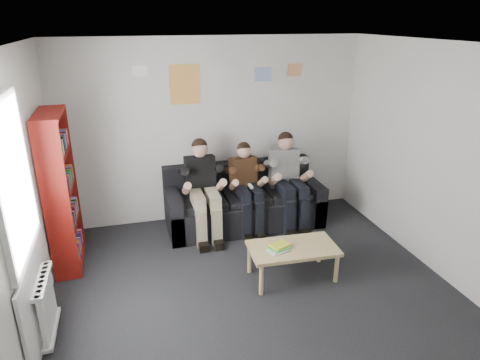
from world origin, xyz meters
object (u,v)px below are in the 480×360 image
object	(u,v)px
bookshelf	(61,192)
coffee_table	(293,250)
person_left	(203,190)
person_right	(289,181)
person_middle	(247,188)
sofa	(243,204)

from	to	relation	value
bookshelf	coffee_table	xyz separation A→B (m)	(2.58, -1.07, -0.61)
person_left	person_right	xyz separation A→B (m)	(1.27, -0.00, 0.00)
person_left	coffee_table	bearing A→B (deg)	-58.98
coffee_table	person_middle	bearing A→B (deg)	97.10
coffee_table	person_middle	distance (m)	1.39
coffee_table	person_middle	xyz separation A→B (m)	(-0.17, 1.35, 0.29)
sofa	coffee_table	world-z (taller)	sofa
coffee_table	person_left	bearing A→B (deg)	120.80
coffee_table	person_right	world-z (taller)	person_right
person_right	bookshelf	bearing A→B (deg)	-166.86
bookshelf	person_middle	size ratio (longest dim) A/B	1.51
bookshelf	coffee_table	distance (m)	2.86
person_left	person_middle	bearing A→B (deg)	0.70
person_middle	bookshelf	bearing A→B (deg)	177.01
person_right	person_left	bearing A→B (deg)	-172.00
bookshelf	sofa	bearing A→B (deg)	10.15
coffee_table	person_left	world-z (taller)	person_left
person_left	person_right	distance (m)	1.27
sofa	bookshelf	size ratio (longest dim) A/B	1.17
sofa	coffee_table	distance (m)	1.56
sofa	bookshelf	bearing A→B (deg)	-168.76
sofa	person_middle	size ratio (longest dim) A/B	1.78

